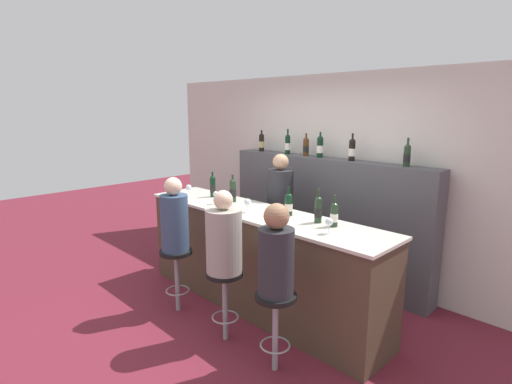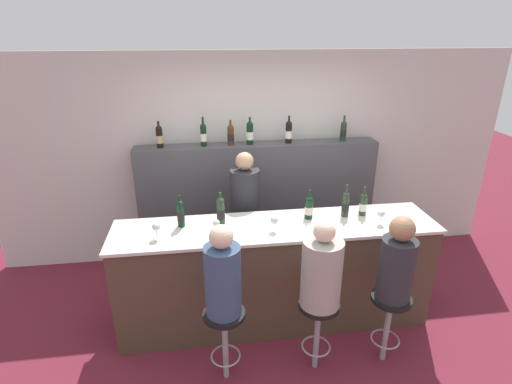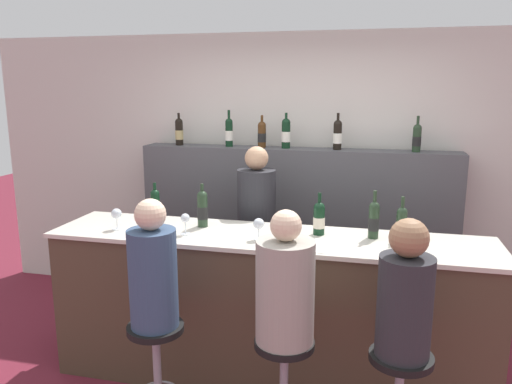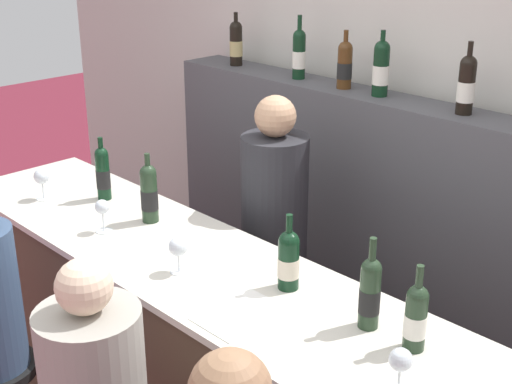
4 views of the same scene
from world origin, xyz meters
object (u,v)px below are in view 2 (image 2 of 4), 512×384
wine_bottle_backbar_0 (159,136)px  wine_glass_3 (381,214)px  bar_stool_right (389,312)px  bar_stool_left (225,327)px  wine_bottle_backbar_4 (289,132)px  guest_seated_right (397,263)px  wine_bottle_backbar_1 (203,134)px  guest_seated_left (223,276)px  wine_bottle_counter_2 (309,207)px  wine_bottle_counter_4 (363,204)px  wine_bottle_counter_3 (346,204)px  wine_glass_0 (156,227)px  wine_bottle_backbar_2 (231,135)px  wine_bottle_counter_0 (181,213)px  wine_bottle_backbar_5 (343,131)px  bar_stool_middle (318,318)px  wine_glass_2 (274,221)px  wine_glass_1 (216,224)px  bartender (245,228)px  wine_bottle_backbar_3 (250,133)px  wine_bottle_counter_1 (221,211)px  guest_seated_middle (322,270)px

wine_bottle_backbar_0 → wine_glass_3: bearing=-31.9°
bar_stool_right → bar_stool_left: bearing=180.0°
wine_bottle_backbar_4 → guest_seated_right: size_ratio=0.43×
wine_bottle_backbar_1 → guest_seated_left: wine_bottle_backbar_1 is taller
wine_bottle_backbar_4 → wine_bottle_counter_2: bearing=-91.3°
wine_bottle_counter_4 → wine_bottle_backbar_0: bearing=151.4°
wine_bottle_counter_3 → wine_glass_0: size_ratio=2.15×
wine_bottle_backbar_0 → bar_stool_right: wine_bottle_backbar_0 is taller
wine_bottle_backbar_0 → wine_bottle_backbar_2: bearing=-0.0°
wine_bottle_counter_0 → wine_bottle_backbar_5: bearing=29.8°
wine_bottle_backbar_0 → bar_stool_middle: bearing=-54.0°
wine_bottle_backbar_4 → bar_stool_left: (-0.92, -1.89, -1.16)m
wine_bottle_counter_2 → wine_glass_2: (-0.38, -0.21, -0.01)m
wine_glass_1 → guest_seated_right: (1.45, -0.57, -0.18)m
wine_bottle_backbar_0 → guest_seated_right: bearing=-43.2°
wine_bottle_backbar_5 → bar_stool_left: (-1.59, -1.89, -1.15)m
bartender → wine_glass_3: bearing=-30.8°
wine_bottle_counter_3 → bartender: 1.17m
wine_bottle_counter_3 → wine_bottle_backbar_1: bearing=140.6°
wine_bottle_counter_0 → wine_bottle_backbar_3: (0.79, 1.11, 0.47)m
wine_bottle_counter_0 → wine_bottle_counter_1: bearing=-0.0°
wine_glass_1 → guest_seated_left: bearing=-88.5°
bar_stool_middle → wine_bottle_counter_2: bearing=83.2°
wine_bottle_counter_3 → wine_bottle_backbar_5: wine_bottle_backbar_5 is taller
wine_bottle_backbar_3 → guest_seated_left: 2.06m
wine_glass_1 → bar_stool_middle: (0.81, -0.57, -0.67)m
wine_bottle_counter_1 → wine_glass_3: size_ratio=2.26×
wine_bottle_counter_2 → wine_glass_2: size_ratio=2.01×
wine_bottle_backbar_3 → guest_seated_left: bearing=-103.5°
wine_glass_0 → wine_glass_2: wine_glass_0 is taller
wine_bottle_backbar_2 → wine_glass_2: (0.28, -1.32, -0.48)m
wine_bottle_counter_0 → wine_bottle_backbar_2: size_ratio=1.06×
wine_bottle_backbar_5 → wine_bottle_counter_0: bearing=-150.2°
wine_bottle_counter_2 → wine_bottle_backbar_0: size_ratio=0.97×
wine_bottle_counter_4 → wine_glass_2: size_ratio=2.02×
wine_bottle_backbar_1 → bar_stool_left: (0.08, -1.89, -1.16)m
wine_bottle_counter_2 → wine_bottle_backbar_5: size_ratio=0.97×
wine_bottle_counter_4 → guest_seated_right: 0.81m
wine_bottle_counter_2 → guest_seated_middle: guest_seated_middle is taller
wine_bottle_backbar_0 → wine_glass_1: 1.51m
wine_bottle_backbar_0 → wine_bottle_backbar_5: wine_bottle_backbar_5 is taller
wine_bottle_backbar_0 → bartender: 1.42m
guest_seated_right → wine_bottle_backbar_3: bearing=117.5°
wine_bottle_counter_0 → bar_stool_left: (0.34, -0.79, -0.70)m
wine_bottle_backbar_4 → bar_stool_right: bearing=-74.6°
wine_bottle_backbar_3 → bar_stool_right: (0.98, -1.89, -1.16)m
wine_bottle_backbar_3 → wine_glass_1: bearing=-109.6°
wine_bottle_counter_1 → wine_bottle_backbar_0: (-0.62, 1.11, 0.45)m
wine_bottle_backbar_2 → wine_glass_1: size_ratio=1.98×
wine_glass_0 → bar_stool_middle: wine_glass_0 is taller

